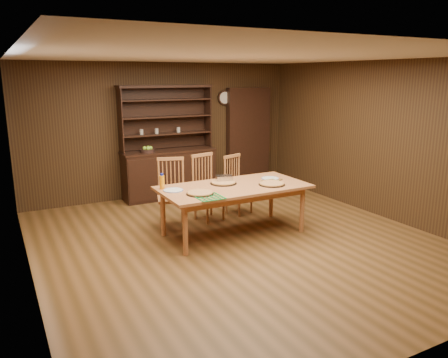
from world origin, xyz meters
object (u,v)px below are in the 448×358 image
chair_left (172,190)px  chair_right (236,182)px  china_hutch (169,167)px  chair_center (206,185)px  juice_bottle (162,182)px  dining_table (234,190)px

chair_left → chair_right: size_ratio=1.07×
china_hutch → chair_center: 1.58m
chair_left → chair_right: (1.23, 0.11, -0.04)m
chair_right → juice_bottle: bearing=-177.5°
chair_left → juice_bottle: chair_left is taller
dining_table → juice_bottle: size_ratio=9.57×
china_hutch → chair_center: (0.05, -1.58, -0.01)m
juice_bottle → china_hutch: bearing=66.7°
chair_center → chair_right: size_ratio=1.08×
chair_right → china_hutch: bearing=95.4°
chair_left → chair_right: bearing=22.7°
china_hutch → dining_table: china_hutch is taller
china_hutch → chair_right: 1.65m
chair_left → chair_center: chair_center is taller
chair_left → juice_bottle: size_ratio=4.75×
chair_left → juice_bottle: (-0.33, -0.48, 0.28)m
juice_bottle → dining_table: bearing=-18.2°
china_hutch → chair_center: size_ratio=1.98×
chair_left → chair_center: bearing=21.3°
china_hutch → chair_right: bearing=-66.3°
china_hutch → chair_center: china_hutch is taller
chair_left → dining_table: bearing=-32.8°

